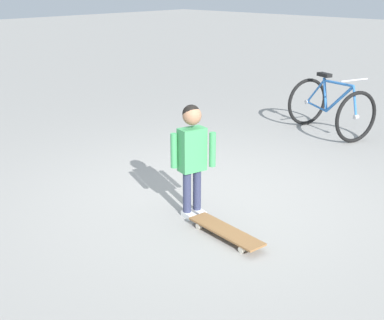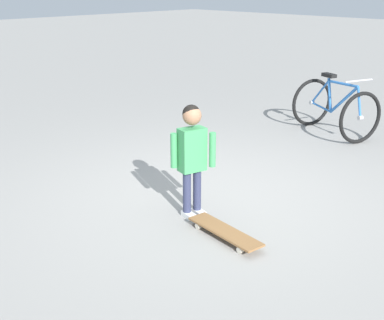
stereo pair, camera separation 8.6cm
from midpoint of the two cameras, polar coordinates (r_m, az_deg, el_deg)
ground_plane at (r=5.31m, az=1.96°, el=-4.01°), size 50.00×50.00×0.00m
child_person at (r=4.65m, az=-0.52°, el=1.23°), size 0.29×0.32×1.06m
skateboard at (r=4.47m, az=3.20°, el=-7.87°), size 0.80×0.29×0.07m
bicycle_mid at (r=7.63m, az=14.70°, el=5.65°), size 1.24×1.02×0.85m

